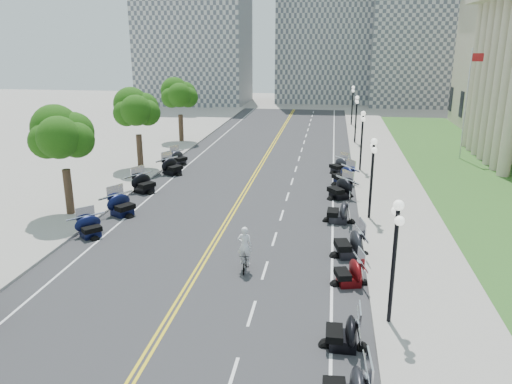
{
  "coord_description": "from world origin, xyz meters",
  "views": [
    {
      "loc": [
        6.07,
        -25.68,
        10.6
      ],
      "look_at": [
        1.81,
        2.28,
        2.0
      ],
      "focal_mm": 35.0,
      "sensor_mm": 36.0,
      "label": 1
    }
  ],
  "objects_px": {
    "motorcycle_n_3": "(343,331)",
    "cyclist_rider": "(245,234)",
    "flagpole": "(466,105)",
    "bicycle": "(245,262)"
  },
  "relations": [
    {
      "from": "motorcycle_n_3",
      "to": "cyclist_rider",
      "type": "bearing_deg",
      "value": -141.02
    },
    {
      "from": "flagpole",
      "to": "cyclist_rider",
      "type": "distance_m",
      "value": 30.7
    },
    {
      "from": "flagpole",
      "to": "cyclist_rider",
      "type": "bearing_deg",
      "value": -121.05
    },
    {
      "from": "flagpole",
      "to": "motorcycle_n_3",
      "type": "distance_m",
      "value": 33.98
    },
    {
      "from": "motorcycle_n_3",
      "to": "flagpole",
      "type": "bearing_deg",
      "value": 160.58
    },
    {
      "from": "bicycle",
      "to": "flagpole",
      "type": "bearing_deg",
      "value": 54.61
    },
    {
      "from": "bicycle",
      "to": "motorcycle_n_3",
      "type": "bearing_deg",
      "value": -55.35
    },
    {
      "from": "bicycle",
      "to": "cyclist_rider",
      "type": "bearing_deg",
      "value": 0.0
    },
    {
      "from": "motorcycle_n_3",
      "to": "cyclist_rider",
      "type": "height_order",
      "value": "cyclist_rider"
    },
    {
      "from": "flagpole",
      "to": "bicycle",
      "type": "bearing_deg",
      "value": -121.05
    }
  ]
}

